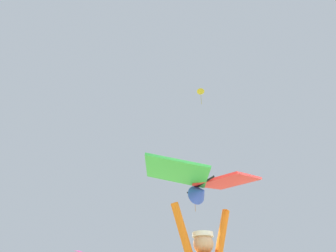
% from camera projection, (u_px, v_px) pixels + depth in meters
% --- Properties ---
extents(held_stunt_kite, '(1.68, 0.92, 0.39)m').
position_uv_depth(held_stunt_kite, '(202.00, 181.00, 3.63)').
color(held_stunt_kite, black).
extents(distant_kite_orange_far_center, '(1.15, 1.19, 1.96)m').
position_uv_depth(distant_kite_orange_far_center, '(195.00, 197.00, 28.63)').
color(distant_kite_orange_far_center, orange).
extents(distant_kite_yellow_overhead_distant, '(1.11, 1.13, 2.02)m').
position_uv_depth(distant_kite_yellow_overhead_distant, '(201.00, 93.00, 32.43)').
color(distant_kite_yellow_overhead_distant, yellow).
extents(distant_kite_magenta_high_right, '(1.11, 1.10, 0.25)m').
position_uv_depth(distant_kite_magenta_high_right, '(79.00, 251.00, 28.45)').
color(distant_kite_magenta_high_right, '#DB2393').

